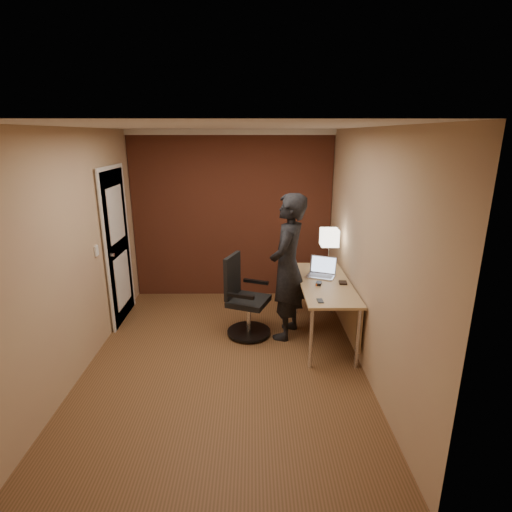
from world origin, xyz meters
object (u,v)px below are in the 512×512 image
phone (320,301)px  laptop (322,270)px  desk_lamp (329,238)px  mouse (319,283)px  office_chair (244,301)px  wallet (343,283)px  desk (331,292)px  person (288,267)px

phone → laptop: bearing=78.1°
desk_lamp → laptop: 0.46m
mouse → office_chair: bearing=-174.1°
phone → mouse: bearing=81.5°
wallet → mouse: bearing=-173.1°
office_chair → phone: bearing=-38.5°
desk → mouse: 0.24m
desk_lamp → mouse: desk_lamp is taller
desk_lamp → laptop: size_ratio=1.33×
desk_lamp → office_chair: bearing=-159.1°
person → phone: bearing=46.3°
laptop → person: person is taller
mouse → person: 0.42m
desk → wallet: wallet is taller
laptop → wallet: size_ratio=3.67×
desk_lamp → laptop: bearing=-114.7°
wallet → person: bearing=169.9°
phone → person: (-0.30, 0.64, 0.16)m
phone → office_chair: size_ratio=0.11×
desk → person: 0.60m
phone → person: bearing=113.8°
mouse → phone: 0.49m
wallet → person: (-0.65, 0.12, 0.15)m
desk_lamp → person: (-0.57, -0.44, -0.25)m
wallet → desk: bearing=157.5°
laptop → phone: bearing=-100.6°
phone → person: 0.72m
laptop → office_chair: size_ratio=0.40×
laptop → phone: 0.83m
person → desk_lamp: bearing=149.0°
mouse → phone: mouse is taller
laptop → wallet: laptop is taller
laptop → mouse: 0.34m
desk_lamp → person: person is taller
mouse → office_chair: (-0.89, 0.17, -0.30)m
office_chair → laptop: bearing=8.9°
office_chair → person: 0.70m
mouse → office_chair: size_ratio=0.10×
desk → person: person is taller
laptop → wallet: 0.36m
laptop → mouse: bearing=-105.5°
desk_lamp → mouse: bearing=-109.8°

